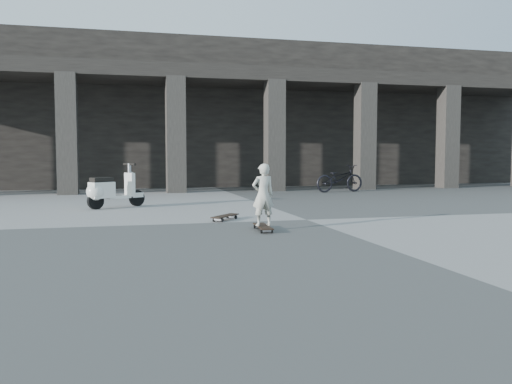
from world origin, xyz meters
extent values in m
plane|color=#454543|center=(0.00, 0.00, 0.00)|extent=(90.00, 90.00, 0.00)
cube|color=black|center=(0.00, 14.00, 3.00)|extent=(28.00, 6.00, 6.00)
cube|color=black|center=(0.00, 9.60, 4.20)|extent=(28.00, 2.80, 0.50)
cube|color=#2A2823|center=(-5.36, 8.50, 2.00)|extent=(0.65, 0.65, 4.00)
cube|color=#2A2823|center=(-1.79, 8.50, 2.00)|extent=(0.65, 0.65, 4.00)
cube|color=#2A2823|center=(1.79, 8.50, 2.00)|extent=(0.65, 0.65, 4.00)
cube|color=#2A2823|center=(5.36, 8.50, 2.00)|extent=(0.65, 0.65, 4.00)
cube|color=#2A2823|center=(8.93, 8.50, 2.00)|extent=(0.65, 0.65, 4.00)
cube|color=black|center=(-1.28, -1.29, 0.08)|extent=(0.25, 0.89, 0.02)
cube|color=#B2B2B7|center=(-1.26, -0.98, 0.04)|extent=(0.19, 0.06, 0.03)
cube|color=#B2B2B7|center=(-1.30, -1.60, 0.04)|extent=(0.19, 0.06, 0.03)
cylinder|color=black|center=(-1.35, -0.98, 0.03)|extent=(0.03, 0.07, 0.06)
cylinder|color=black|center=(-1.17, -0.99, 0.03)|extent=(0.03, 0.07, 0.06)
cylinder|color=black|center=(-1.39, -1.59, 0.03)|extent=(0.03, 0.07, 0.06)
cylinder|color=black|center=(-1.21, -1.60, 0.03)|extent=(0.03, 0.07, 0.06)
cube|color=black|center=(-1.64, 0.35, 0.09)|extent=(0.70, 0.78, 0.02)
cube|color=#B2B2B7|center=(-1.45, 0.58, 0.05)|extent=(0.18, 0.16, 0.03)
cube|color=#B2B2B7|center=(-1.83, 0.12, 0.05)|extent=(0.18, 0.16, 0.03)
cylinder|color=black|center=(-1.53, 0.64, 0.04)|extent=(0.07, 0.08, 0.07)
cylinder|color=black|center=(-1.38, 0.52, 0.04)|extent=(0.07, 0.08, 0.07)
cylinder|color=black|center=(-1.90, 0.18, 0.04)|extent=(0.07, 0.08, 0.07)
cylinder|color=black|center=(-1.75, 0.06, 0.04)|extent=(0.07, 0.08, 0.07)
imported|color=beige|center=(-1.28, -1.29, 0.64)|extent=(0.43, 0.30, 1.10)
cylinder|color=black|center=(-3.28, 3.84, 0.21)|extent=(0.41, 0.30, 0.41)
cylinder|color=black|center=(-4.29, 3.23, 0.21)|extent=(0.41, 0.30, 0.41)
cube|color=silver|center=(-3.76, 3.55, 0.27)|extent=(0.67, 0.55, 0.07)
cube|color=silver|center=(-4.14, 3.32, 0.46)|extent=(0.66, 0.58, 0.39)
sphere|color=silver|center=(-4.29, 3.23, 0.43)|extent=(0.43, 0.43, 0.43)
cube|color=black|center=(-4.14, 3.32, 0.72)|extent=(0.58, 0.50, 0.10)
cube|color=silver|center=(-3.46, 3.74, 0.57)|extent=(0.27, 0.35, 0.60)
cube|color=silver|center=(-3.28, 3.84, 0.29)|extent=(0.34, 0.28, 0.12)
cylinder|color=#B2B2B7|center=(-3.46, 3.74, 0.95)|extent=(0.13, 0.13, 0.31)
cylinder|color=black|center=(-3.46, 3.74, 1.08)|extent=(0.32, 0.47, 0.06)
sphere|color=white|center=(-3.41, 3.77, 0.83)|extent=(0.12, 0.12, 0.12)
imported|color=black|center=(3.83, 7.30, 0.48)|extent=(1.90, 0.89, 0.96)
camera|label=1|loc=(-3.74, -10.45, 1.36)|focal=38.00mm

